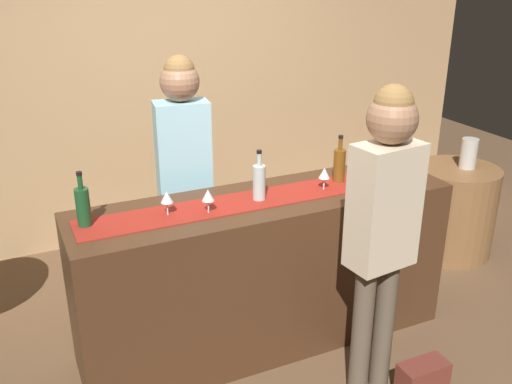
{
  "coord_description": "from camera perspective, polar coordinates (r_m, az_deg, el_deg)",
  "views": [
    {
      "loc": [
        -1.33,
        -2.76,
        2.26
      ],
      "look_at": [
        -0.06,
        0.0,
        1.03
      ],
      "focal_mm": 39.87,
      "sensor_mm": 36.0,
      "label": 1
    }
  ],
  "objects": [
    {
      "name": "vase_on_side_table",
      "position": [
        4.82,
        20.57,
        3.65
      ],
      "size": [
        0.13,
        0.13,
        0.24
      ],
      "primitive_type": "cylinder",
      "color": "#B7B2A8",
      "rests_on": "round_side_table"
    },
    {
      "name": "wine_glass_far_end",
      "position": [
        3.1,
        -8.96,
        -0.56
      ],
      "size": [
        0.07,
        0.07,
        0.14
      ],
      "color": "silver",
      "rests_on": "bar_counter"
    },
    {
      "name": "wine_bottle_green",
      "position": [
        3.07,
        -16.96,
        -1.38
      ],
      "size": [
        0.07,
        0.07,
        0.3
      ],
      "color": "#194723",
      "rests_on": "bar_counter"
    },
    {
      "name": "ground_plane",
      "position": [
        3.81,
        0.85,
        -14.4
      ],
      "size": [
        10.0,
        10.0,
        0.0
      ],
      "primitive_type": "plane",
      "color": "brown"
    },
    {
      "name": "wine_glass_near_customer",
      "position": [
        3.43,
        6.87,
        1.83
      ],
      "size": [
        0.07,
        0.07,
        0.14
      ],
      "color": "silver",
      "rests_on": "bar_counter"
    },
    {
      "name": "bar_counter",
      "position": [
        3.54,
        0.9,
        -7.99
      ],
      "size": [
        2.3,
        0.6,
        0.98
      ],
      "primitive_type": "cube",
      "color": "#472B19",
      "rests_on": "ground"
    },
    {
      "name": "back_wall",
      "position": [
        4.92,
        -8.86,
        12.24
      ],
      "size": [
        6.0,
        0.12,
        2.9
      ],
      "primitive_type": "cube",
      "color": "tan",
      "rests_on": "ground"
    },
    {
      "name": "round_side_table",
      "position": [
        4.96,
        19.12,
        -1.74
      ],
      "size": [
        0.68,
        0.68,
        0.74
      ],
      "primitive_type": "cylinder",
      "color": "brown",
      "rests_on": "ground"
    },
    {
      "name": "counter_runner_cloth",
      "position": [
        3.32,
        0.95,
        -0.59
      ],
      "size": [
        2.18,
        0.28,
        0.01
      ],
      "primitive_type": "cube",
      "color": "maroon",
      "rests_on": "bar_counter"
    },
    {
      "name": "wine_glass_mid_counter",
      "position": [
        3.09,
        -4.84,
        -0.39
      ],
      "size": [
        0.07,
        0.07,
        0.14
      ],
      "color": "silver",
      "rests_on": "bar_counter"
    },
    {
      "name": "wine_bottle_amber",
      "position": [
        3.58,
        8.35,
        2.73
      ],
      "size": [
        0.07,
        0.07,
        0.3
      ],
      "color": "brown",
      "rests_on": "bar_counter"
    },
    {
      "name": "bartender",
      "position": [
        3.69,
        -7.28,
        3.32
      ],
      "size": [
        0.36,
        0.25,
        1.75
      ],
      "rotation": [
        0.0,
        0.0,
        3.01
      ],
      "color": "#26262B",
      "rests_on": "ground"
    },
    {
      "name": "customer_sipping",
      "position": [
        2.91,
        12.65,
        -2.31
      ],
      "size": [
        0.36,
        0.25,
        1.75
      ],
      "rotation": [
        0.0,
        0.0,
        0.12
      ],
      "color": "brown",
      "rests_on": "ground"
    },
    {
      "name": "handbag",
      "position": [
        3.45,
        16.34,
        -17.65
      ],
      "size": [
        0.28,
        0.14,
        0.22
      ],
      "primitive_type": "cube",
      "color": "brown",
      "rests_on": "ground"
    },
    {
      "name": "wine_bottle_clear",
      "position": [
        3.26,
        0.31,
        1.04
      ],
      "size": [
        0.07,
        0.07,
        0.3
      ],
      "color": "#B2C6C1",
      "rests_on": "bar_counter"
    }
  ]
}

